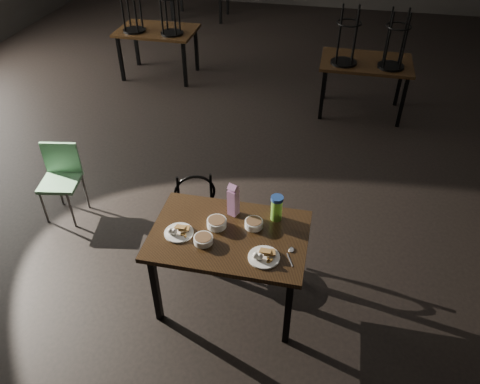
% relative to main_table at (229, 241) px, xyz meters
% --- Properties ---
extents(main_table, '(1.20, 0.80, 0.75)m').
position_rel_main_table_xyz_m(main_table, '(0.00, 0.00, 0.00)').
color(main_table, black).
rests_on(main_table, ground).
extents(plate_left, '(0.22, 0.22, 0.07)m').
position_rel_main_table_xyz_m(plate_left, '(-0.38, -0.08, 0.10)').
color(plate_left, white).
rests_on(plate_left, main_table).
extents(plate_right, '(0.23, 0.23, 0.08)m').
position_rel_main_table_xyz_m(plate_right, '(0.30, -0.20, 0.10)').
color(plate_right, white).
rests_on(plate_right, main_table).
extents(bowl_near, '(0.15, 0.15, 0.06)m').
position_rel_main_table_xyz_m(bowl_near, '(-0.11, 0.07, 0.11)').
color(bowl_near, white).
rests_on(bowl_near, main_table).
extents(bowl_far, '(0.14, 0.14, 0.06)m').
position_rel_main_table_xyz_m(bowl_far, '(0.17, 0.12, 0.11)').
color(bowl_far, white).
rests_on(bowl_far, main_table).
extents(bowl_big, '(0.15, 0.15, 0.05)m').
position_rel_main_table_xyz_m(bowl_big, '(-0.17, -0.13, 0.11)').
color(bowl_big, white).
rests_on(bowl_big, main_table).
extents(juice_carton, '(0.09, 0.09, 0.29)m').
position_rel_main_table_xyz_m(juice_carton, '(-0.02, 0.24, 0.21)').
color(juice_carton, '#8A1978').
rests_on(juice_carton, main_table).
extents(water_bottle, '(0.13, 0.13, 0.22)m').
position_rel_main_table_xyz_m(water_bottle, '(0.32, 0.25, 0.19)').
color(water_bottle, '#7BCE3C').
rests_on(water_bottle, main_table).
extents(spoon, '(0.06, 0.20, 0.01)m').
position_rel_main_table_xyz_m(spoon, '(0.49, -0.09, 0.08)').
color(spoon, silver).
rests_on(spoon, main_table).
extents(bentwood_chair, '(0.43, 0.42, 0.81)m').
position_rel_main_table_xyz_m(bentwood_chair, '(-0.42, 0.49, -0.19)').
color(bentwood_chair, black).
rests_on(bentwood_chair, ground).
extents(school_chair, '(0.42, 0.42, 0.78)m').
position_rel_main_table_xyz_m(school_chair, '(-1.91, 0.78, -0.20)').
color(school_chair, '#7ABE88').
rests_on(school_chair, ground).
extents(bg_table_left, '(1.20, 0.80, 1.48)m').
position_rel_main_table_xyz_m(bg_table_left, '(-2.14, 4.22, 0.08)').
color(bg_table_left, black).
rests_on(bg_table_left, ground).
extents(bg_table_right, '(1.20, 0.80, 1.48)m').
position_rel_main_table_xyz_m(bg_table_right, '(1.03, 3.62, 0.08)').
color(bg_table_right, black).
rests_on(bg_table_right, ground).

